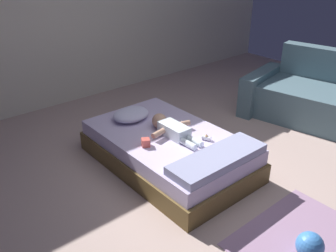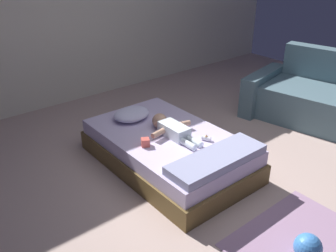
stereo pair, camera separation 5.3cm
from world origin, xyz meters
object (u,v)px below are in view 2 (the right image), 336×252
Objects in this scene: bed at (168,150)px; toy_block at (145,142)px; couch at (326,101)px; baby_bottle at (206,138)px; baby at (171,129)px; toothbrush at (184,123)px; toy_ball at (308,247)px; pillow at (132,114)px.

toy_block is (-0.32, -0.04, 0.22)m from bed.
couch is 19.91× the size of baby_bottle.
baby is 5.32× the size of toothbrush.
toy_block reaches higher than bed.
toy_block is 0.62m from baby_bottle.
toothbrush is (0.26, 0.09, -0.06)m from baby.
baby_bottle is at bearing -56.84° from bed.
toy_block is at bearing -168.89° from toothbrush.
toy_ball is at bearing -152.49° from couch.
bed is at bearing 123.16° from baby_bottle.
pillow is (-0.09, 0.54, 0.25)m from bed.
toothbrush is at bearing 11.11° from toy_block.
toothbrush is at bearing 15.17° from bed.
toothbrush is 1.24× the size of baby_bottle.
baby reaches higher than toothbrush.
baby is at bearing 88.24° from toy_ball.
couch is at bearing -11.90° from bed.
couch is 2.64m from toy_block.
pillow reaches higher than toy_block.
pillow is 2.58m from couch.
toothbrush is at bearing -50.44° from pillow.
toy_block is (-0.30, 1.64, 0.29)m from toy_ball.
couch is (1.99, -0.56, -0.08)m from toothbrush.
bed reaches higher than toy_ball.
baby reaches higher than toy_ball.
couch reaches higher than pillow.
toy_block is at bearing 151.12° from baby_bottle.
baby reaches higher than bed.
toy_ball is 1.99× the size of toy_block.
pillow is 0.62m from toy_block.
toothbrush is 1.80m from toy_ball.
couch reaches higher than toothbrush.
toy_block is (-0.23, -0.58, -0.03)m from pillow.
baby_bottle reaches higher than toothbrush.
pillow is 3.29× the size of toothbrush.
toy_block is at bearing 170.39° from couch.
couch reaches higher than toy_ball.
baby reaches higher than pillow.
toy_block is (-0.61, -0.12, 0.03)m from toothbrush.
baby is 0.28m from toothbrush.
pillow is 0.93m from baby_bottle.
toothbrush is 2.07m from couch.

